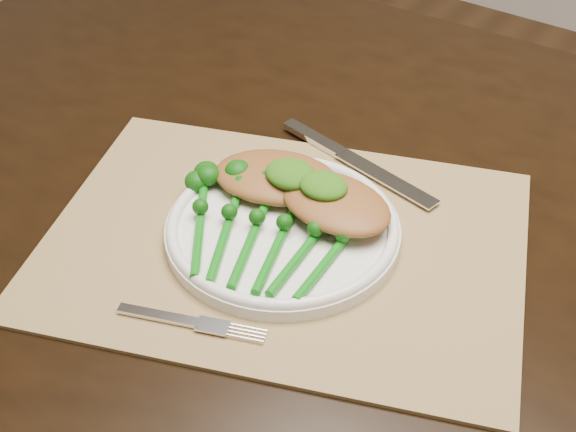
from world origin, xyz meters
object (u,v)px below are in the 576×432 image
Objects in this scene: dining_table at (390,416)px; chicken_fillet_left at (276,177)px; dinner_plate at (283,228)px; broccolini_bundle at (265,241)px; placemat at (284,242)px.

chicken_fillet_left is at bearing -155.37° from dining_table.
dining_table is 0.42m from dinner_plate.
chicken_fillet_left is (-0.04, 0.05, 0.02)m from dinner_plate.
dining_table is 0.44m from broccolini_bundle.
dining_table is 0.44m from chicken_fillet_left.
placemat is at bearing -128.07° from dining_table.
broccolini_bundle reaches higher than placemat.
broccolini_bundle is at bearing -81.92° from chicken_fillet_left.
chicken_fillet_left is (-0.14, -0.07, 0.41)m from dining_table.
dinner_plate is (-0.10, -0.12, 0.39)m from dining_table.
dinner_plate reaches higher than dining_table.
dining_table is at bearing 6.77° from chicken_fillet_left.
chicken_fillet_left reaches higher than broccolini_bundle.
broccolini_bundle is (0.00, -0.03, 0.01)m from dinner_plate.
dinner_plate is 1.09× the size of broccolini_bundle.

